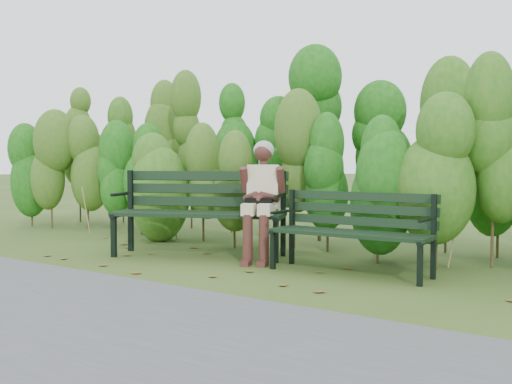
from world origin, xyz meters
The scene contains 7 objects.
ground centered at (0.00, 0.00, 0.00)m, with size 80.00×80.00×0.00m, color #364B17.
footpath centered at (0.00, -2.20, 0.01)m, with size 60.00×2.50×0.01m, color #474749.
hedge_band centered at (0.00, 1.86, 1.26)m, with size 11.04×1.67×2.42m.
leaf_litter centered at (0.57, 0.11, 0.00)m, with size 5.52×2.00×0.01m.
bench_left centered at (-0.87, 0.50, 0.56)m, with size 2.00×1.33×0.96m.
bench_right centered at (1.00, 0.54, 0.45)m, with size 1.56×0.55×0.77m.
seated_woman centered at (-0.12, 0.62, 0.74)m, with size 0.58×0.77×1.29m.
Camera 1 is at (3.54, -4.62, 1.07)m, focal length 42.00 mm.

